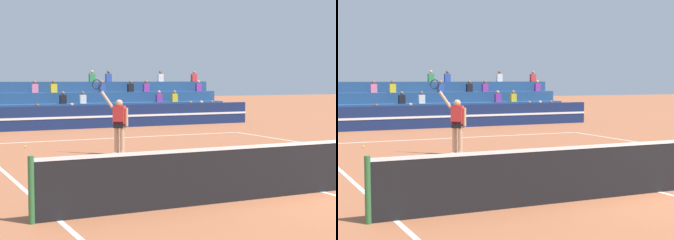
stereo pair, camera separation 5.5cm
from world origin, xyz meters
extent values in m
plane|color=#AD603D|center=(0.00, 0.00, 0.00)|extent=(120.00, 120.00, 0.00)
cube|color=white|center=(0.00, 11.90, 0.00)|extent=(11.00, 0.10, 0.01)
cube|color=white|center=(-5.50, 0.00, 0.00)|extent=(0.10, 23.80, 0.01)
cube|color=white|center=(0.00, 6.43, 0.00)|extent=(8.25, 0.10, 0.01)
cube|color=white|center=(0.00, 0.00, 0.00)|extent=(0.10, 12.85, 0.01)
cylinder|color=#2D6B38|center=(-5.95, 0.00, 0.55)|extent=(0.10, 0.10, 1.10)
cube|color=black|center=(0.00, 0.00, 0.50)|extent=(11.90, 0.02, 1.00)
cube|color=white|center=(0.00, 0.00, 1.03)|extent=(11.90, 0.04, 0.06)
cube|color=navy|center=(0.00, 16.63, 0.55)|extent=(18.00, 0.24, 1.10)
cube|color=white|center=(0.00, 16.50, 0.55)|extent=(18.00, 0.02, 0.10)
cube|color=navy|center=(0.00, 17.90, 0.28)|extent=(17.43, 0.95, 0.55)
cube|color=pink|center=(-1.92, 17.73, 0.77)|extent=(0.32, 0.22, 0.44)
sphere|color=brown|center=(-1.92, 17.73, 1.09)|extent=(0.18, 0.18, 0.18)
cube|color=purple|center=(6.97, 17.73, 0.77)|extent=(0.32, 0.22, 0.44)
sphere|color=beige|center=(6.97, 17.73, 1.09)|extent=(0.18, 0.18, 0.18)
cube|color=yellow|center=(7.63, 17.73, 0.77)|extent=(0.32, 0.22, 0.44)
sphere|color=brown|center=(7.63, 17.73, 1.09)|extent=(0.18, 0.18, 0.18)
cube|color=yellow|center=(-0.24, 17.73, 0.77)|extent=(0.32, 0.22, 0.44)
sphere|color=tan|center=(-0.24, 17.73, 1.09)|extent=(0.18, 0.18, 0.18)
cube|color=purple|center=(6.30, 17.73, 0.77)|extent=(0.32, 0.22, 0.44)
sphere|color=#9E7051|center=(6.30, 17.73, 1.09)|extent=(0.18, 0.18, 0.18)
cube|color=silver|center=(1.71, 17.73, 0.77)|extent=(0.32, 0.22, 0.44)
sphere|color=beige|center=(1.71, 17.73, 1.09)|extent=(0.18, 0.18, 0.18)
cube|color=navy|center=(0.00, 18.85, 0.55)|extent=(17.43, 0.95, 1.10)
cube|color=silver|center=(0.60, 18.68, 1.32)|extent=(0.32, 0.22, 0.44)
sphere|color=brown|center=(0.60, 18.68, 1.64)|extent=(0.18, 0.18, 0.18)
cube|color=purple|center=(4.87, 18.68, 1.32)|extent=(0.32, 0.22, 0.44)
sphere|color=tan|center=(4.87, 18.68, 1.64)|extent=(0.18, 0.18, 0.18)
cube|color=black|center=(-0.42, 18.68, 1.32)|extent=(0.32, 0.22, 0.44)
sphere|color=brown|center=(-0.42, 18.68, 1.64)|extent=(0.18, 0.18, 0.18)
cube|color=yellow|center=(5.81, 18.68, 1.32)|extent=(0.32, 0.22, 0.44)
sphere|color=#9E7051|center=(5.81, 18.68, 1.64)|extent=(0.18, 0.18, 0.18)
cube|color=navy|center=(0.00, 19.80, 0.83)|extent=(17.43, 0.95, 1.65)
cube|color=#2D4CA5|center=(1.96, 19.63, 1.87)|extent=(0.32, 0.22, 0.44)
sphere|color=#9E7051|center=(1.96, 19.63, 2.19)|extent=(0.18, 0.18, 0.18)
cube|color=yellow|center=(-0.65, 19.63, 1.87)|extent=(0.32, 0.22, 0.44)
sphere|color=brown|center=(-0.65, 19.63, 2.19)|extent=(0.18, 0.18, 0.18)
cube|color=pink|center=(-1.62, 19.63, 1.87)|extent=(0.32, 0.22, 0.44)
sphere|color=brown|center=(-1.62, 19.63, 2.19)|extent=(0.18, 0.18, 0.18)
cube|color=black|center=(3.60, 19.63, 1.87)|extent=(0.32, 0.22, 0.44)
sphere|color=brown|center=(3.60, 19.63, 2.19)|extent=(0.18, 0.18, 0.18)
cube|color=purple|center=(4.52, 19.63, 1.87)|extent=(0.32, 0.22, 0.44)
sphere|color=brown|center=(4.52, 19.63, 2.19)|extent=(0.18, 0.18, 0.18)
cube|color=purple|center=(7.82, 19.63, 1.87)|extent=(0.32, 0.22, 0.44)
sphere|color=tan|center=(7.82, 19.63, 2.19)|extent=(0.18, 0.18, 0.18)
cube|color=navy|center=(0.00, 20.75, 1.10)|extent=(17.43, 0.95, 2.20)
cube|color=#2D4CA5|center=(2.67, 20.58, 2.42)|extent=(0.32, 0.22, 0.44)
sphere|color=brown|center=(2.67, 20.58, 2.74)|extent=(0.18, 0.18, 0.18)
cube|color=silver|center=(5.84, 20.58, 2.42)|extent=(0.32, 0.22, 0.44)
sphere|color=brown|center=(5.84, 20.58, 2.74)|extent=(0.18, 0.18, 0.18)
cube|color=red|center=(8.04, 20.58, 2.42)|extent=(0.32, 0.22, 0.44)
sphere|color=#9E7051|center=(8.04, 20.58, 2.74)|extent=(0.18, 0.18, 0.18)
cube|color=#338C4C|center=(1.72, 20.58, 2.42)|extent=(0.32, 0.22, 0.44)
sphere|color=tan|center=(1.72, 20.58, 2.74)|extent=(0.18, 0.18, 0.18)
cylinder|color=tan|center=(-1.72, 6.99, 0.45)|extent=(0.14, 0.14, 0.90)
cylinder|color=tan|center=(-1.83, 7.20, 0.45)|extent=(0.14, 0.14, 0.90)
cube|color=black|center=(-1.78, 7.07, 0.94)|extent=(0.37, 0.36, 0.20)
cube|color=red|center=(-1.78, 7.07, 1.24)|extent=(0.40, 0.39, 0.56)
sphere|color=tan|center=(-1.78, 7.07, 1.60)|extent=(0.22, 0.22, 0.22)
cube|color=white|center=(-1.75, 6.96, 0.04)|extent=(0.26, 0.27, 0.09)
cube|color=white|center=(-1.86, 7.17, 0.04)|extent=(0.26, 0.27, 0.09)
cylinder|color=tan|center=(-1.61, 6.91, 1.18)|extent=(0.09, 0.09, 0.56)
cylinder|color=tan|center=(-2.08, 7.34, 1.70)|extent=(0.38, 0.36, 0.54)
cylinder|color=black|center=(-2.25, 7.51, 2.02)|extent=(0.14, 0.13, 0.20)
torus|color=black|center=(-2.33, 7.58, 2.17)|extent=(0.34, 0.31, 0.43)
sphere|color=#C6DB33|center=(-4.01, 10.25, 0.03)|extent=(0.07, 0.07, 0.07)
camera|label=1|loc=(-7.80, -8.93, 2.31)|focal=60.00mm
camera|label=2|loc=(-7.75, -8.96, 2.31)|focal=60.00mm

